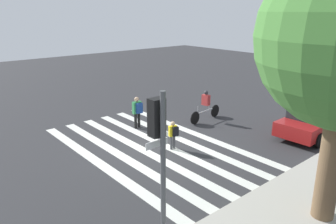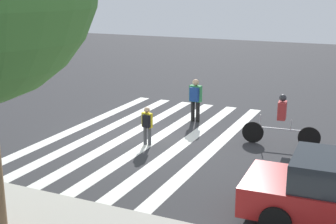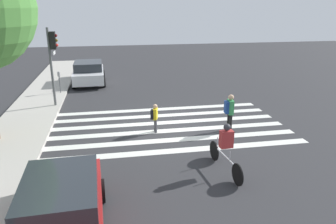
% 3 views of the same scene
% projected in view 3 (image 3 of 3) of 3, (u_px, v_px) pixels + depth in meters
% --- Properties ---
extents(ground_plane, '(60.00, 60.00, 0.00)m').
position_uv_depth(ground_plane, '(169.00, 126.00, 14.31)').
color(ground_plane, '#2D2D30').
extents(sidewalk_curb, '(36.00, 2.50, 0.14)m').
position_uv_depth(sidewalk_curb, '(17.00, 135.00, 13.22)').
color(sidewalk_curb, '#ADA89E').
rests_on(sidewalk_curb, ground_plane).
extents(crosswalk_stripes, '(5.43, 10.00, 0.01)m').
position_uv_depth(crosswalk_stripes, '(169.00, 126.00, 14.31)').
color(crosswalk_stripes, silver).
rests_on(crosswalk_stripes, ground_plane).
extents(traffic_light, '(0.60, 0.50, 4.03)m').
position_uv_depth(traffic_light, '(53.00, 53.00, 16.06)').
color(traffic_light, '#515456').
rests_on(traffic_light, ground_plane).
extents(parking_meter, '(0.15, 0.15, 1.40)m').
position_uv_depth(parking_meter, '(59.00, 77.00, 18.97)').
color(parking_meter, '#515456').
rests_on(parking_meter, ground_plane).
extents(pedestrian_adult_blue_shirt, '(0.45, 0.38, 1.57)m').
position_uv_depth(pedestrian_adult_blue_shirt, '(229.00, 110.00, 13.58)').
color(pedestrian_adult_blue_shirt, black).
rests_on(pedestrian_adult_blue_shirt, ground_plane).
extents(pedestrian_adult_tall_backpack, '(0.37, 0.35, 1.21)m').
position_uv_depth(pedestrian_adult_tall_backpack, '(155.00, 116.00, 13.46)').
color(pedestrian_adult_tall_backpack, '#4C4C51').
rests_on(pedestrian_adult_tall_backpack, ground_plane).
extents(cyclist_near_curb, '(2.37, 0.42, 1.62)m').
position_uv_depth(cyclist_near_curb, '(226.00, 147.00, 10.21)').
color(cyclist_near_curb, black).
rests_on(cyclist_near_curb, ground_plane).
extents(car_parked_silver_sedan, '(4.31, 2.03, 1.48)m').
position_uv_depth(car_parked_silver_sedan, '(62.00, 210.00, 7.26)').
color(car_parked_silver_sedan, maroon).
rests_on(car_parked_silver_sedan, ground_plane).
extents(car_parked_far_curb, '(4.09, 2.16, 1.47)m').
position_uv_depth(car_parked_far_curb, '(89.00, 72.00, 21.82)').
color(car_parked_far_curb, silver).
rests_on(car_parked_far_curb, ground_plane).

